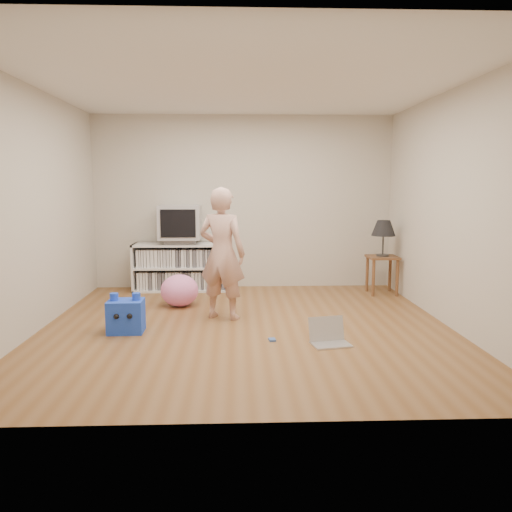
{
  "coord_description": "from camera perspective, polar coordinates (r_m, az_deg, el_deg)",
  "views": [
    {
      "loc": [
        -0.1,
        -5.36,
        1.56
      ],
      "look_at": [
        0.12,
        0.4,
        0.74
      ],
      "focal_mm": 35.0,
      "sensor_mm": 36.0,
      "label": 1
    }
  ],
  "objects": [
    {
      "name": "ground",
      "position": [
        5.59,
        -1.09,
        -8.12
      ],
      "size": [
        4.5,
        4.5,
        0.0
      ],
      "primitive_type": "plane",
      "color": "brown",
      "rests_on": "ground"
    },
    {
      "name": "walls",
      "position": [
        5.37,
        -1.13,
        5.32
      ],
      "size": [
        4.52,
        4.52,
        2.6
      ],
      "color": "beige",
      "rests_on": "ground"
    },
    {
      "name": "ceiling",
      "position": [
        5.46,
        -1.17,
        19.07
      ],
      "size": [
        4.5,
        4.5,
        0.01
      ],
      "primitive_type": "cube",
      "color": "white",
      "rests_on": "walls"
    },
    {
      "name": "media_unit",
      "position": [
        7.54,
        -8.55,
        -1.22
      ],
      "size": [
        1.4,
        0.45,
        0.7
      ],
      "color": "white",
      "rests_on": "ground"
    },
    {
      "name": "dvd_deck",
      "position": [
        7.48,
        -8.62,
        1.67
      ],
      "size": [
        0.45,
        0.35,
        0.07
      ],
      "primitive_type": "cube",
      "color": "gray",
      "rests_on": "media_unit"
    },
    {
      "name": "crt_tv",
      "position": [
        7.45,
        -8.67,
        3.85
      ],
      "size": [
        0.6,
        0.53,
        0.5
      ],
      "color": "#A4A4A9",
      "rests_on": "dvd_deck"
    },
    {
      "name": "side_table",
      "position": [
        7.41,
        14.23,
        -1.04
      ],
      "size": [
        0.42,
        0.42,
        0.55
      ],
      "color": "brown",
      "rests_on": "ground"
    },
    {
      "name": "table_lamp",
      "position": [
        7.34,
        14.37,
        3.01
      ],
      "size": [
        0.34,
        0.34,
        0.52
      ],
      "color": "#333333",
      "rests_on": "side_table"
    },
    {
      "name": "person",
      "position": [
        5.81,
        -3.9,
        0.27
      ],
      "size": [
        0.66,
        0.55,
        1.54
      ],
      "primitive_type": "imported",
      "rotation": [
        0.0,
        0.0,
        2.77
      ],
      "color": "#D5A391",
      "rests_on": "ground"
    },
    {
      "name": "laptop",
      "position": [
        5.07,
        8.29,
        -9.09
      ],
      "size": [
        0.42,
        0.36,
        0.25
      ],
      "rotation": [
        0.0,
        0.0,
        0.2
      ],
      "color": "silver",
      "rests_on": "ground"
    },
    {
      "name": "playing_cards",
      "position": [
        5.12,
        1.85,
        -9.54
      ],
      "size": [
        0.08,
        0.1,
        0.02
      ],
      "primitive_type": "cube",
      "rotation": [
        0.0,
        0.0,
        0.13
      ],
      "color": "#3E5FA5",
      "rests_on": "ground"
    },
    {
      "name": "plush_blue",
      "position": [
        5.53,
        -14.65,
        -6.61
      ],
      "size": [
        0.38,
        0.33,
        0.43
      ],
      "rotation": [
        0.0,
        0.0,
        0.02
      ],
      "color": "blue",
      "rests_on": "ground"
    },
    {
      "name": "plush_pink",
      "position": [
        6.55,
        -8.73,
        -3.91
      ],
      "size": [
        0.55,
        0.55,
        0.41
      ],
      "primitive_type": "ellipsoid",
      "rotation": [
        0.0,
        0.0,
        -0.14
      ],
      "color": "pink",
      "rests_on": "ground"
    }
  ]
}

